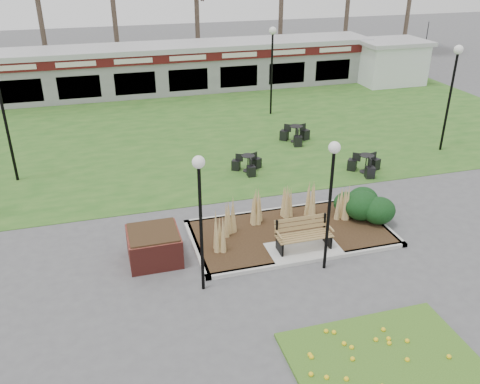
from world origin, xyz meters
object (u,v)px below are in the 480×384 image
object	(u,v)px
lamp_post_mid_right	(454,75)
bistro_set_a	(248,166)
food_pavilion	(184,67)
brick_planter	(154,245)
lamp_post_near_right	(332,179)
lamp_post_near_left	(200,195)
service_hut	(390,61)
lamp_post_far_right	(272,52)
patio_umbrella	(424,55)
bistro_set_b	(366,166)
park_bench	(303,234)
bistro_set_c	(296,136)

from	to	relation	value
lamp_post_mid_right	bistro_set_a	size ratio (longest dim) A/B	3.57
food_pavilion	brick_planter	bearing A→B (deg)	-103.06
lamp_post_mid_right	bistro_set_a	distance (m)	9.66
lamp_post_near_right	lamp_post_near_left	bearing A→B (deg)	180.00
food_pavilion	lamp_post_near_left	size ratio (longest dim) A/B	6.32
service_hut	lamp_post_mid_right	world-z (taller)	lamp_post_mid_right
lamp_post_near_right	lamp_post_mid_right	size ratio (longest dim) A/B	0.83
brick_planter	lamp_post_far_right	size ratio (longest dim) A/B	0.32
bistro_set_a	service_hut	bearing A→B (deg)	40.86
brick_planter	patio_umbrella	size ratio (longest dim) A/B	0.54
service_hut	bistro_set_b	xyz separation A→B (m)	(-8.77, -13.00, -1.18)
food_pavilion	bistro_set_a	xyz separation A→B (m)	(0.14, -13.52, -1.22)
brick_planter	patio_umbrella	distance (m)	26.59
park_bench	lamp_post_mid_right	size ratio (longest dim) A/B	0.36
lamp_post_near_left	lamp_post_near_right	size ratio (longest dim) A/B	1.00
lamp_post_mid_right	lamp_post_far_right	size ratio (longest dim) A/B	1.01
lamp_post_far_right	patio_umbrella	size ratio (longest dim) A/B	1.67
food_pavilion	bistro_set_a	world-z (taller)	food_pavilion
lamp_post_near_left	bistro_set_a	bearing A→B (deg)	64.45
bistro_set_b	lamp_post_far_right	bearing A→B (deg)	97.31
bistro_set_b	patio_umbrella	world-z (taller)	patio_umbrella
lamp_post_near_right	lamp_post_mid_right	xyz separation A→B (m)	(9.01, 7.14, 0.58)
brick_planter	lamp_post_far_right	world-z (taller)	lamp_post_far_right
service_hut	lamp_post_near_right	size ratio (longest dim) A/B	1.13
patio_umbrella	brick_planter	bearing A→B (deg)	-140.19
lamp_post_near_right	bistro_set_a	world-z (taller)	lamp_post_near_right
brick_planter	lamp_post_near_left	size ratio (longest dim) A/B	0.39
brick_planter	bistro_set_b	distance (m)	9.97
bistro_set_a	lamp_post_near_right	bearing A→B (deg)	-89.07
patio_umbrella	bistro_set_c	bearing A→B (deg)	-145.04
lamp_post_mid_right	patio_umbrella	bearing A→B (deg)	59.98
lamp_post_mid_right	lamp_post_near_right	bearing A→B (deg)	-141.61
brick_planter	service_hut	xyz separation A→B (m)	(17.90, 17.00, 0.97)
lamp_post_far_right	bistro_set_c	world-z (taller)	lamp_post_far_right
food_pavilion	bistro_set_c	distance (m)	11.40
lamp_post_mid_right	patio_umbrella	world-z (taller)	lamp_post_mid_right
lamp_post_mid_right	bistro_set_a	bearing A→B (deg)	179.35
lamp_post_mid_right	bistro_set_c	world-z (taller)	lamp_post_mid_right
bistro_set_a	bistro_set_b	xyz separation A→B (m)	(4.59, -1.44, 0.02)
service_hut	bistro_set_b	distance (m)	15.73
bistro_set_a	park_bench	bearing A→B (deg)	-91.26
park_bench	brick_planter	size ratio (longest dim) A/B	1.13
park_bench	bistro_set_b	bearing A→B (deg)	45.16
lamp_post_far_right	bistro_set_a	size ratio (longest dim) A/B	3.54
brick_planter	bistro_set_c	bearing A→B (deg)	46.52
service_hut	lamp_post_far_right	size ratio (longest dim) A/B	0.95
service_hut	bistro_set_a	bearing A→B (deg)	-139.14
park_bench	lamp_post_far_right	world-z (taller)	lamp_post_far_right
lamp_post_near_left	service_hut	bearing A→B (deg)	48.17
service_hut	lamp_post_near_left	world-z (taller)	lamp_post_near_left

